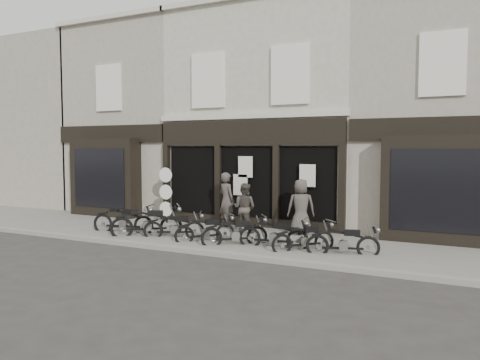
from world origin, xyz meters
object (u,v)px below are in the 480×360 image
at_px(motorcycle_7, 344,244).
at_px(motorcycle_0, 124,223).
at_px(man_left, 226,200).
at_px(motorcycle_6, 304,241).
at_px(man_right, 301,207).
at_px(motorcycle_5, 274,237).
at_px(advert_sign_post, 166,197).
at_px(motorcycle_3, 206,232).
at_px(motorcycle_1, 148,225).
at_px(motorcycle_2, 175,229).
at_px(man_centre, 244,208).
at_px(motorcycle_4, 235,235).

bearing_deg(motorcycle_7, motorcycle_0, 163.15).
distance_m(motorcycle_0, man_left, 3.56).
bearing_deg(motorcycle_6, man_right, 65.98).
xyz_separation_m(motorcycle_7, man_left, (-4.65, 2.16, 0.73)).
distance_m(motorcycle_0, motorcycle_5, 5.40).
bearing_deg(advert_sign_post, motorcycle_3, -39.08).
xyz_separation_m(motorcycle_5, man_right, (0.08, 2.10, 0.63)).
height_order(motorcycle_3, man_left, man_left).
bearing_deg(man_right, motorcycle_1, 4.23).
height_order(motorcycle_5, motorcycle_6, motorcycle_5).
xyz_separation_m(motorcycle_2, motorcycle_3, (1.18, -0.06, -0.01)).
relative_size(motorcycle_3, motorcycle_5, 0.72).
bearing_deg(motorcycle_6, advert_sign_post, 115.50).
height_order(motorcycle_7, man_centre, man_centre).
xyz_separation_m(motorcycle_0, motorcycle_4, (4.25, -0.13, -0.04)).
distance_m(motorcycle_1, motorcycle_3, 2.13).
bearing_deg(motorcycle_2, motorcycle_7, -27.07).
xyz_separation_m(motorcycle_3, motorcycle_5, (2.21, 0.07, 0.03)).
bearing_deg(motorcycle_1, man_left, 14.35).
bearing_deg(motorcycle_7, motorcycle_3, 163.72).
bearing_deg(motorcycle_7, motorcycle_5, 162.52).
bearing_deg(motorcycle_3, motorcycle_0, 133.90).
distance_m(motorcycle_5, man_right, 2.20).
bearing_deg(man_left, motorcycle_6, 172.79).
bearing_deg(motorcycle_4, motorcycle_7, -34.95).
xyz_separation_m(motorcycle_7, advert_sign_post, (-7.21, 2.18, 0.73)).
distance_m(motorcycle_4, man_left, 2.84).
xyz_separation_m(motorcycle_5, advert_sign_post, (-5.22, 2.16, 0.71)).
bearing_deg(motorcycle_5, advert_sign_post, 150.55).
distance_m(motorcycle_4, motorcycle_6, 2.05).
bearing_deg(motorcycle_1, motorcycle_7, -38.11).
bearing_deg(motorcycle_7, motorcycle_4, 165.65).
xyz_separation_m(motorcycle_1, motorcycle_4, (3.19, -0.03, -0.06)).
relative_size(motorcycle_2, motorcycle_4, 1.05).
bearing_deg(man_right, motorcycle_7, 109.38).
height_order(motorcycle_1, motorcycle_6, motorcycle_1).
relative_size(motorcycle_4, motorcycle_7, 0.90).
bearing_deg(man_left, man_centre, 176.38).
height_order(motorcycle_6, motorcycle_7, motorcycle_7).
distance_m(motorcycle_6, man_centre, 3.15).
height_order(motorcycle_1, motorcycle_4, motorcycle_1).
relative_size(motorcycle_2, advert_sign_post, 0.79).
xyz_separation_m(motorcycle_1, man_right, (4.42, 2.24, 0.59)).
distance_m(motorcycle_3, man_centre, 1.88).
bearing_deg(motorcycle_4, motorcycle_0, 140.70).
height_order(motorcycle_1, man_right, man_right).
relative_size(motorcycle_1, motorcycle_2, 1.08).
height_order(motorcycle_0, motorcycle_2, motorcycle_0).
distance_m(motorcycle_0, man_right, 5.91).
distance_m(motorcycle_2, motorcycle_3, 1.18).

